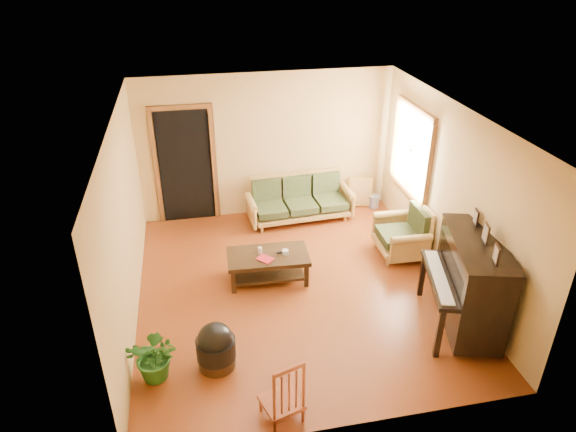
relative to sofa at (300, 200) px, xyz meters
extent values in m
plane|color=#59220B|center=(-0.52, -2.04, -0.40)|extent=(5.00, 5.00, 0.00)
cube|color=black|center=(-1.97, 0.44, 0.62)|extent=(1.08, 0.16, 2.05)
cube|color=white|center=(1.69, -0.74, 1.10)|extent=(0.12, 1.36, 1.46)
cube|color=#AB813E|center=(0.00, 0.00, 0.00)|extent=(1.92, 0.91, 0.80)
cube|color=black|center=(-0.88, -1.75, -0.18)|extent=(1.22, 0.71, 0.43)
cube|color=#AB813E|center=(1.33, -1.46, 0.03)|extent=(0.84, 0.88, 0.86)
cube|color=black|center=(1.50, -3.28, 0.24)|extent=(1.21, 1.63, 1.28)
cylinder|color=black|center=(-1.77, -3.39, -0.18)|extent=(0.49, 0.49, 0.45)
cube|color=maroon|center=(-1.15, -4.28, 0.02)|extent=(0.50, 0.53, 0.84)
cube|color=gold|center=(1.24, 0.31, -0.10)|extent=(0.46, 0.22, 0.60)
cylinder|color=#354BA1|center=(1.50, 0.21, -0.28)|extent=(0.24, 0.24, 0.24)
imported|color=#205518|center=(-2.46, -3.44, -0.07)|extent=(0.72, 0.67, 0.66)
imported|color=maroon|center=(-1.00, -1.93, 0.04)|extent=(0.28, 0.29, 0.02)
cylinder|color=silver|center=(-0.99, -1.69, 0.09)|extent=(0.07, 0.07, 0.11)
cylinder|color=silver|center=(-0.62, -1.78, 0.07)|extent=(0.10, 0.10, 0.07)
cube|color=black|center=(-0.66, -1.72, 0.04)|extent=(0.17, 0.05, 0.02)
camera|label=1|loc=(-1.84, -8.06, 4.11)|focal=32.00mm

